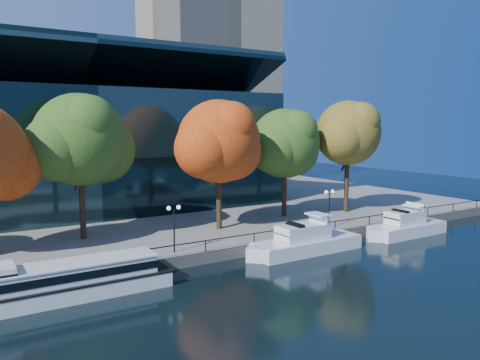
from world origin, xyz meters
TOP-DOWN VIEW (x-y plane):
  - ground at (0.00, 0.00)m, footprint 160.00×160.00m
  - promenade at (0.00, 36.38)m, footprint 90.00×67.08m
  - railing at (0.00, 3.25)m, footprint 88.20×0.08m
  - convention_building at (-4.00, 31.79)m, footprint 50.00×24.57m
  - office_tower at (28.00, 55.00)m, footprint 22.50×22.50m
  - tour_boat at (-12.08, 1.11)m, footprint 15.45×3.45m
  - cruiser_near at (9.09, 1.19)m, footprint 12.12×3.12m
  - cruiser_far at (22.57, 0.63)m, footprint 10.54×2.92m
  - tree_2 at (-7.52, 13.43)m, footprint 10.82×8.87m
  - tree_3 at (5.59, 10.35)m, footprint 10.68×8.76m
  - tree_4 at (15.40, 12.06)m, footprint 10.16×8.33m
  - tree_5 at (23.77, 10.31)m, footprint 9.91×8.13m
  - lamp_1 at (-2.34, 4.50)m, footprint 1.26×0.36m
  - lamp_2 at (15.30, 4.50)m, footprint 1.26×0.36m

SIDE VIEW (x-z plane):
  - ground at x=0.00m, z-range 0.00..0.00m
  - promenade at x=0.00m, z-range 0.00..1.00m
  - cruiser_near at x=9.09m, z-range -0.67..2.85m
  - cruiser_far at x=22.57m, z-range -0.63..2.81m
  - tour_boat at x=-12.08m, z-range -0.22..2.71m
  - railing at x=0.00m, z-range 1.44..2.43m
  - lamp_1 at x=-2.34m, z-range 1.97..6.00m
  - lamp_2 at x=15.30m, z-range 1.97..6.00m
  - convention_building at x=-4.00m, z-range -2.21..19.22m
  - tree_4 at x=15.40m, z-range 3.10..15.78m
  - tree_3 at x=5.59m, z-range 3.22..16.58m
  - tree_2 at x=-7.52m, z-range 3.35..17.07m
  - tree_5 at x=23.77m, z-range 3.73..17.46m
  - office_tower at x=28.00m, z-range 0.07..65.97m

